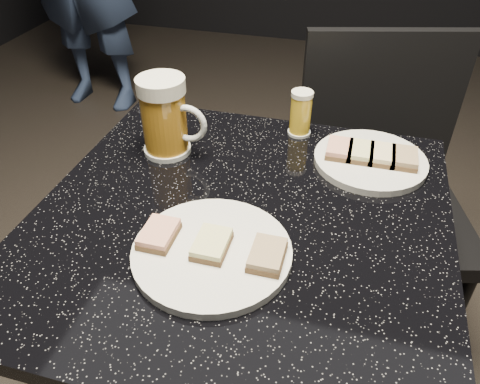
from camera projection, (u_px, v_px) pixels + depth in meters
name	position (u px, v px, depth m)	size (l,w,h in m)	color
plate_large	(212.00, 252.00, 0.72)	(0.25, 0.25, 0.01)	silver
plate_small	(370.00, 160.00, 0.92)	(0.22, 0.22, 0.01)	silver
table	(240.00, 307.00, 0.94)	(0.70, 0.70, 0.75)	black
beer_mug	(165.00, 117.00, 0.91)	(0.14, 0.10, 0.16)	white
beer_tumbler	(301.00, 113.00, 0.98)	(0.05, 0.05, 0.10)	silver
chair	(378.00, 184.00, 1.28)	(0.53, 0.53, 0.88)	black
canapes_on_plate_large	(212.00, 244.00, 0.71)	(0.22, 0.07, 0.02)	#4C3521
canapes_on_plate_small	(371.00, 153.00, 0.91)	(0.17, 0.07, 0.02)	#4C3521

